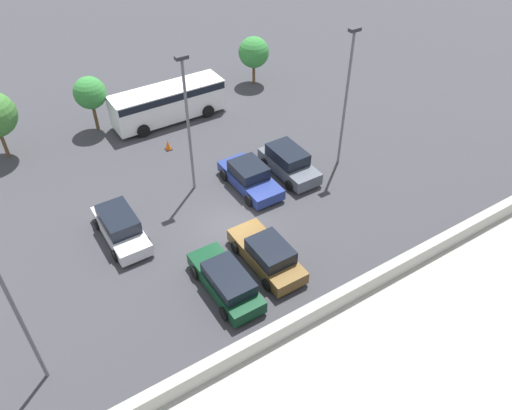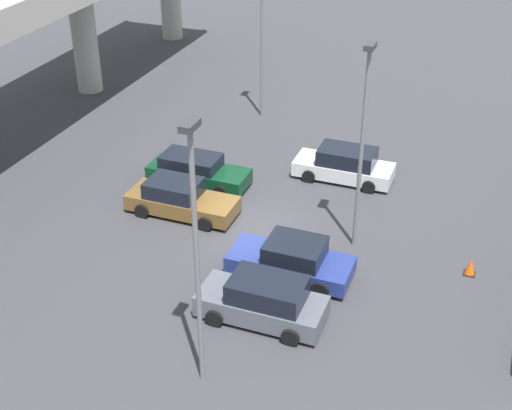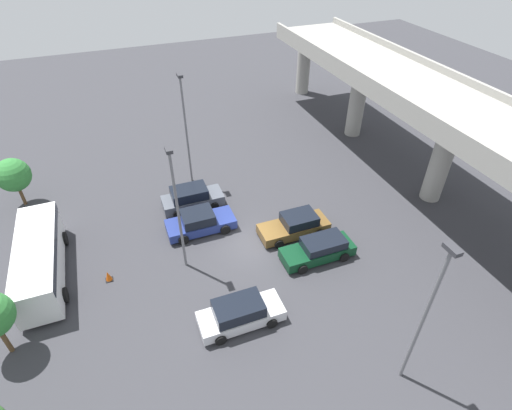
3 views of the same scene
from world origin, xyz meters
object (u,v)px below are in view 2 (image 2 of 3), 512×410
at_px(lamp_post_near_aisle, 262,29).
at_px(lamp_post_mid_lot, 363,135).
at_px(parked_car_1, 292,260).
at_px(traffic_cone, 470,267).
at_px(parked_car_0, 263,301).
at_px(parked_car_2, 180,199).
at_px(lamp_post_by_overpass, 196,244).
at_px(parked_car_3, 197,171).
at_px(parked_car_4, 345,165).

height_order(lamp_post_near_aisle, lamp_post_mid_lot, lamp_post_near_aisle).
bearing_deg(parked_car_1, traffic_cone, -158.50).
bearing_deg(parked_car_0, parked_car_2, -42.83).
distance_m(parked_car_0, lamp_post_by_overpass, 5.58).
xyz_separation_m(parked_car_2, lamp_post_by_overpass, (-8.91, -5.12, 4.43)).
relative_size(lamp_post_near_aisle, lamp_post_mid_lot, 1.02).
bearing_deg(parked_car_2, lamp_post_by_overpass, -60.10).
relative_size(parked_car_0, traffic_cone, 6.41).
bearing_deg(parked_car_3, traffic_cone, -12.31).
distance_m(parked_car_2, traffic_cone, 12.42).
xyz_separation_m(lamp_post_near_aisle, lamp_post_by_overpass, (-20.16, -5.51, 0.13)).
xyz_separation_m(parked_car_1, lamp_post_by_overpass, (-6.23, 0.90, 4.42)).
height_order(parked_car_0, lamp_post_mid_lot, lamp_post_mid_lot).
relative_size(parked_car_2, lamp_post_by_overpass, 0.55).
bearing_deg(parked_car_2, parked_car_4, 43.25).
height_order(parked_car_2, parked_car_4, parked_car_4).
distance_m(parked_car_0, traffic_cone, 8.42).
bearing_deg(parked_car_0, lamp_post_mid_lot, -107.71).
relative_size(parked_car_1, lamp_post_near_aisle, 0.55).
bearing_deg(parked_car_1, lamp_post_near_aisle, -65.30).
xyz_separation_m(parked_car_0, traffic_cone, (5.32, -6.50, -0.47)).
distance_m(parked_car_1, traffic_cone, 6.88).
distance_m(parked_car_3, lamp_post_by_overpass, 13.56).
xyz_separation_m(parked_car_0, parked_car_3, (8.12, 6.34, -0.10)).
relative_size(parked_car_0, lamp_post_near_aisle, 0.52).
bearing_deg(parked_car_2, lamp_post_near_aisle, 91.98).
bearing_deg(parked_car_3, lamp_post_mid_lot, -16.31).
distance_m(lamp_post_near_aisle, lamp_post_mid_lot, 13.68).
distance_m(lamp_post_by_overpass, traffic_cone, 12.36).
bearing_deg(parked_car_4, traffic_cone, 138.55).
bearing_deg(lamp_post_by_overpass, traffic_cone, -39.82).
bearing_deg(lamp_post_by_overpass, lamp_post_near_aisle, 15.28).
xyz_separation_m(parked_car_2, parked_car_3, (2.65, 0.43, -0.01)).
xyz_separation_m(parked_car_0, lamp_post_mid_lot, (5.73, -1.83, 4.13)).
xyz_separation_m(parked_car_4, traffic_cone, (-5.73, -6.49, -0.42)).
bearing_deg(parked_car_4, lamp_post_mid_lot, 108.85).
xyz_separation_m(parked_car_1, parked_car_4, (8.25, 0.10, 0.04)).
bearing_deg(lamp_post_mid_lot, parked_car_1, 149.60).
distance_m(parked_car_2, lamp_post_by_overpass, 11.19).
relative_size(parked_car_4, lamp_post_near_aisle, 0.54).
height_order(parked_car_1, lamp_post_near_aisle, lamp_post_near_aisle).
xyz_separation_m(parked_car_1, lamp_post_mid_lot, (2.93, -1.72, 4.21)).
distance_m(parked_car_0, parked_car_4, 11.05).
xyz_separation_m(parked_car_4, lamp_post_mid_lot, (-5.32, -1.82, 4.18)).
distance_m(lamp_post_near_aisle, lamp_post_by_overpass, 20.90).
distance_m(parked_car_4, lamp_post_by_overpass, 15.15).
relative_size(parked_car_0, parked_car_2, 0.93).
height_order(parked_car_2, lamp_post_near_aisle, lamp_post_near_aisle).
bearing_deg(parked_car_1, parked_car_0, 87.75).
bearing_deg(traffic_cone, parked_car_4, 48.55).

